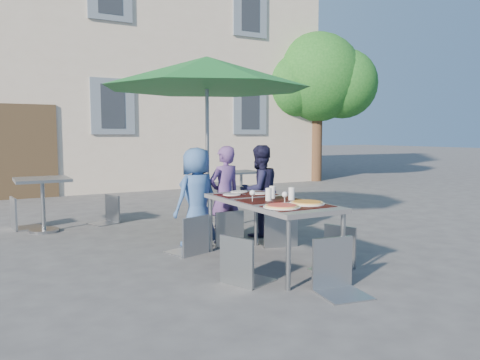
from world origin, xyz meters
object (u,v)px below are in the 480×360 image
child_0 (197,197)px  chair_1 (227,206)px  chair_5 (338,233)px  bg_chair_r_0 (107,193)px  child_2 (259,191)px  cafe_table_0 (43,193)px  chair_4 (336,223)px  pizza_near_left (282,206)px  dining_table (270,205)px  cafe_table_1 (241,182)px  bg_chair_l_1 (217,178)px  chair_0 (190,211)px  patio_umbrella (207,74)px  chair_3 (243,230)px  bg_chair_l_0 (20,193)px  child_1 (225,195)px  bg_chair_r_1 (261,179)px  chair_2 (278,200)px

child_0 → chair_1: child_0 is taller
chair_5 → bg_chair_r_0: (-1.08, 4.60, -0.05)m
child_2 → cafe_table_0: 3.33m
chair_1 → chair_4: (0.58, -1.55, -0.02)m
pizza_near_left → child_0: 1.76m
dining_table → child_0: bearing=107.4°
child_2 → cafe_table_1: child_2 is taller
cafe_table_1 → bg_chair_l_1: (-0.51, 0.12, 0.10)m
chair_0 → patio_umbrella: (0.75, 1.09, 1.86)m
cafe_table_0 → cafe_table_1: size_ratio=1.16×
chair_3 → chair_5: (0.67, -0.66, 0.02)m
cafe_table_0 → bg_chair_r_0: (1.04, 0.26, -0.09)m
chair_1 → cafe_table_0: bearing=134.0°
chair_3 → bg_chair_l_0: (-1.74, 4.11, 0.02)m
patio_umbrella → bg_chair_l_1: (1.31, 2.30, -1.82)m
chair_3 → child_1: bearing=68.6°
dining_table → chair_0: chair_0 is taller
dining_table → cafe_table_1: (1.95, 4.14, -0.21)m
bg_chair_r_0 → chair_0: bearing=-80.9°
child_2 → bg_chair_l_0: size_ratio=1.38×
patio_umbrella → cafe_table_0: size_ratio=3.72×
pizza_near_left → chair_3: chair_3 is taller
chair_4 → cafe_table_0: bearing=125.6°
patio_umbrella → cafe_table_1: size_ratio=4.30×
pizza_near_left → chair_4: size_ratio=0.43×
pizza_near_left → chair_5: (0.25, -0.59, -0.20)m
chair_3 → bg_chair_r_1: chair_3 is taller
child_0 → bg_chair_r_1: (2.91, 3.07, -0.15)m
bg_chair_r_0 → cafe_table_0: bearing=-166.0°
pizza_near_left → chair_0: 1.49m
chair_1 → chair_2: size_ratio=0.86×
chair_1 → bg_chair_r_1: size_ratio=1.04×
cafe_table_0 → bg_chair_l_0: size_ratio=0.86×
child_0 → chair_5: bearing=84.0°
pizza_near_left → bg_chair_l_1: size_ratio=0.39×
patio_umbrella → bg_chair_r_0: bearing=127.7°
dining_table → bg_chair_l_1: (1.44, 4.26, -0.12)m
cafe_table_0 → chair_5: bearing=-64.0°
cafe_table_0 → child_2: bearing=-33.6°
child_2 → patio_umbrella: size_ratio=0.43×
dining_table → cafe_table_1: 4.58m
chair_5 → bg_chair_r_1: (2.49, 5.41, -0.06)m
chair_0 → bg_chair_l_0: bearing=122.2°
chair_0 → child_2: bearing=20.7°
child_1 → cafe_table_1: (1.91, 2.95, -0.19)m
chair_4 → bg_chair_r_1: 5.16m
chair_4 → chair_0: bearing=131.1°
child_0 → chair_2: child_0 is taller
chair_1 → bg_chair_l_0: bearing=132.5°
chair_2 → chair_3: 1.71m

